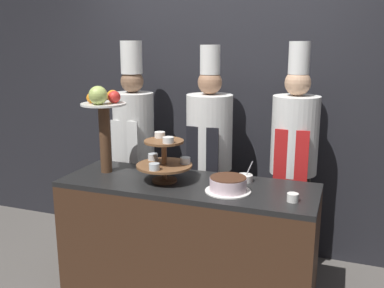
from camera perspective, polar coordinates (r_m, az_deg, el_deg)
wall_back at (r=3.70m, az=4.59°, el=7.22°), size 10.00×0.06×2.80m
buffet_counter at (r=3.09m, az=-0.66°, el=-12.78°), size 1.75×0.61×0.86m
tiered_stand at (r=2.92m, az=-3.73°, el=-1.99°), size 0.38×0.38×0.33m
fruit_pedestal at (r=3.12m, az=-11.72°, el=4.07°), size 0.32×0.32×0.64m
cake_round at (r=2.75m, az=4.83°, el=-5.42°), size 0.30×0.30×0.10m
cup_white at (r=2.65m, az=13.28°, el=-6.96°), size 0.07×0.07×0.05m
serving_bowl_far at (r=2.97m, az=7.02°, el=-4.52°), size 0.11×0.11×0.15m
chef_left at (r=3.69m, az=-7.75°, el=0.59°), size 0.35×0.35×1.81m
chef_center_left at (r=3.44m, az=2.30°, el=-0.66°), size 0.37×0.37×1.78m
chef_center_right at (r=3.30m, az=13.41°, el=-1.28°), size 0.35×0.35×1.80m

